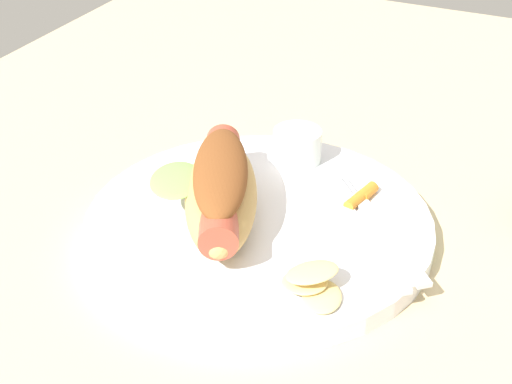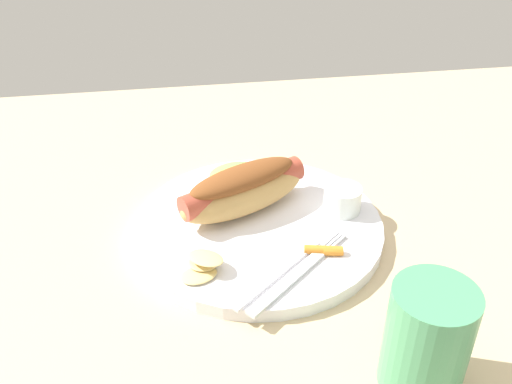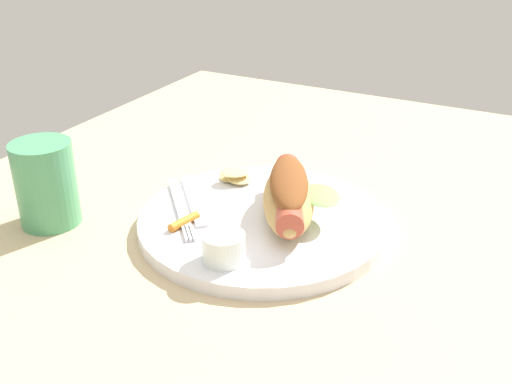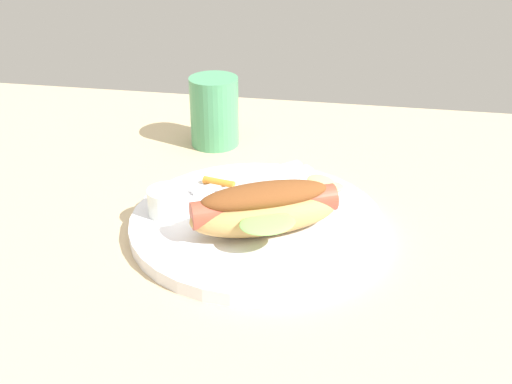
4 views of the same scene
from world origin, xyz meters
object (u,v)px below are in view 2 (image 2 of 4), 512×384
object	(u,v)px
hot_dog	(243,189)
plate	(258,227)
sauce_ramekin	(343,200)
fork	(298,273)
chips_pile	(203,265)
knife	(277,272)
carrot_garnish	(326,250)
drinking_cup	(427,339)

from	to	relation	value
hot_dog	plate	bearing A→B (deg)	-90.29
sauce_ramekin	fork	bearing A→B (deg)	-126.46
hot_dog	chips_pile	world-z (taller)	hot_dog
knife	carrot_garnish	world-z (taller)	carrot_garnish
sauce_ramekin	carrot_garnish	size ratio (longest dim) A/B	1.06
hot_dog	fork	world-z (taller)	hot_dog
sauce_ramekin	carrot_garnish	bearing A→B (deg)	-117.51
hot_dog	fork	bearing A→B (deg)	-98.44
sauce_ramekin	chips_pile	distance (cm)	19.32
plate	knife	bearing A→B (deg)	-87.04
plate	chips_pile	world-z (taller)	chips_pile
chips_pile	drinking_cup	bearing A→B (deg)	-41.74
sauce_ramekin	knife	xyz separation A→B (cm)	(-9.89, -9.99, -1.37)
sauce_ramekin	plate	bearing A→B (deg)	-176.48
drinking_cup	carrot_garnish	bearing A→B (deg)	104.20
plate	sauce_ramekin	xyz separation A→B (cm)	(10.37, 0.64, 2.35)
sauce_ramekin	chips_pile	size ratio (longest dim) A/B	0.78
hot_dog	drinking_cup	bearing A→B (deg)	-91.50
knife	hot_dog	bearing A→B (deg)	57.27
fork	carrot_garnish	bearing A→B (deg)	-5.00
sauce_ramekin	drinking_cup	xyz separation A→B (cm)	(0.12, -23.96, 2.00)
fork	drinking_cup	distance (cm)	15.96
plate	sauce_ramekin	distance (cm)	10.65
plate	hot_dog	world-z (taller)	hot_dog
carrot_garnish	hot_dog	bearing A→B (deg)	128.06
plate	carrot_garnish	bearing A→B (deg)	-47.83
hot_dog	knife	world-z (taller)	hot_dog
knife	chips_pile	world-z (taller)	chips_pile
chips_pile	drinking_cup	size ratio (longest dim) A/B	0.56
sauce_ramekin	chips_pile	bearing A→B (deg)	-154.53
hot_dog	knife	distance (cm)	12.64
knife	chips_pile	xyz separation A→B (cm)	(-7.54, 1.69, 0.58)
fork	knife	xyz separation A→B (cm)	(-2.14, 0.50, -0.02)
knife	chips_pile	distance (cm)	7.75
fork	sauce_ramekin	bearing A→B (deg)	11.69
chips_pile	hot_dog	bearing A→B (deg)	61.53
hot_dog	chips_pile	bearing A→B (deg)	-144.34
hot_dog	carrot_garnish	xyz separation A→B (cm)	(7.74, -9.88, -2.48)
hot_dog	drinking_cup	xyz separation A→B (cm)	(11.85, -26.17, 0.59)
hot_dog	sauce_ramekin	world-z (taller)	hot_dog
fork	drinking_cup	bearing A→B (deg)	-101.57
carrot_garnish	plate	bearing A→B (deg)	132.17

